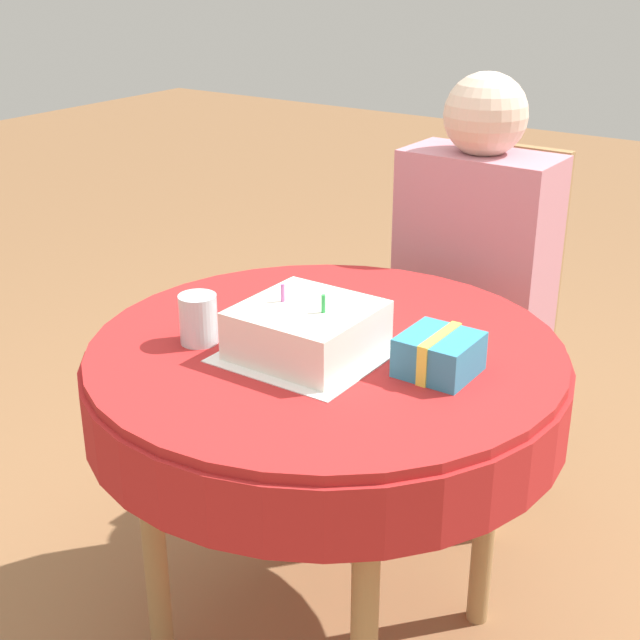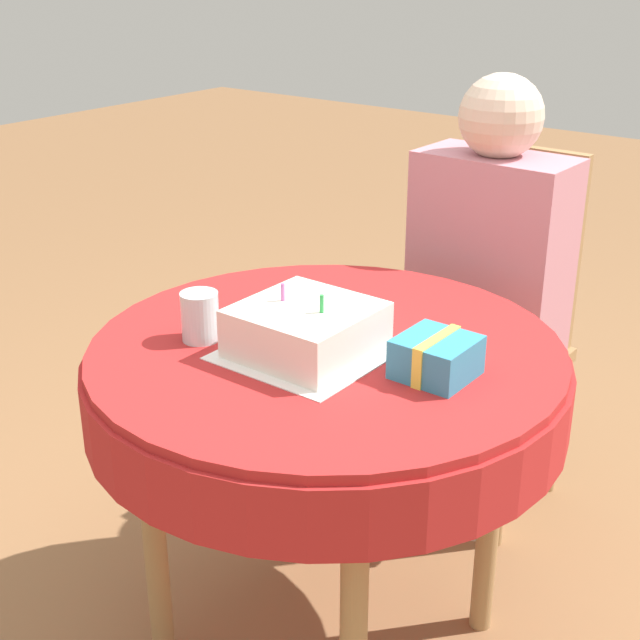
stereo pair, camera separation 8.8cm
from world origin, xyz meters
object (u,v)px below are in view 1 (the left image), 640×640
(person, at_px, (472,260))
(drinking_glass, at_px, (198,319))
(chair, at_px, (482,319))
(birthday_cake, at_px, (307,330))
(gift_box, at_px, (439,354))

(person, distance_m, drinking_glass, 0.86)
(person, bearing_deg, chair, 90.00)
(birthday_cake, distance_m, drinking_glass, 0.22)
(person, relative_size, gift_box, 8.67)
(birthday_cake, bearing_deg, gift_box, 15.62)
(person, distance_m, birthday_cake, 0.76)
(birthday_cake, xyz_separation_m, drinking_glass, (-0.21, -0.08, 0.00))
(person, bearing_deg, gift_box, -68.79)
(gift_box, bearing_deg, chair, 108.12)
(chair, xyz_separation_m, gift_box, (0.26, -0.78, 0.27))
(birthday_cake, bearing_deg, person, 90.81)
(chair, relative_size, birthday_cake, 4.11)
(person, relative_size, birthday_cake, 4.97)
(person, height_order, gift_box, person)
(chair, distance_m, person, 0.22)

